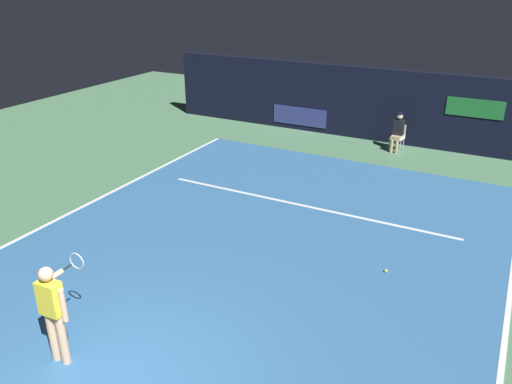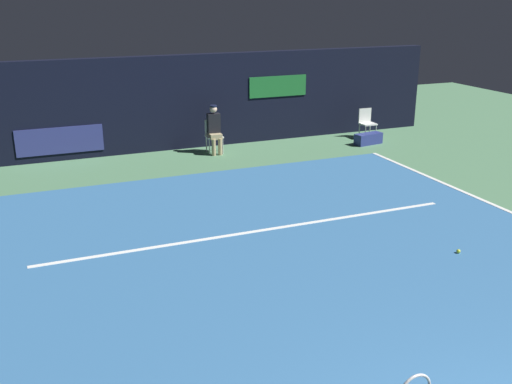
% 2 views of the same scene
% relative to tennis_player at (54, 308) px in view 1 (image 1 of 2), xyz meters
% --- Properties ---
extents(ground_plane, '(32.25, 32.25, 0.00)m').
position_rel_tennis_player_xyz_m(ground_plane, '(1.11, 5.01, -0.99)').
color(ground_plane, '#4C7A56').
extents(court_surface, '(10.31, 12.18, 0.01)m').
position_rel_tennis_player_xyz_m(court_surface, '(1.11, 5.01, -0.98)').
color(court_surface, '#336699').
rests_on(court_surface, ground).
extents(line_sideline_left, '(0.10, 12.18, 0.01)m').
position_rel_tennis_player_xyz_m(line_sideline_left, '(6.21, 5.01, -0.97)').
color(line_sideline_left, white).
rests_on(line_sideline_left, court_surface).
extents(line_sideline_right, '(0.10, 12.18, 0.01)m').
position_rel_tennis_player_xyz_m(line_sideline_right, '(-4.00, 5.01, -0.97)').
color(line_sideline_right, white).
rests_on(line_sideline_right, court_surface).
extents(line_service, '(8.04, 0.10, 0.01)m').
position_rel_tennis_player_xyz_m(line_service, '(1.11, 7.14, -0.97)').
color(line_service, white).
rests_on(line_service, court_surface).
extents(back_wall, '(16.57, 0.33, 2.60)m').
position_rel_tennis_player_xyz_m(back_wall, '(1.10, 13.75, 0.31)').
color(back_wall, black).
rests_on(back_wall, ground).
extents(tennis_player, '(0.66, 0.93, 1.73)m').
position_rel_tennis_player_xyz_m(tennis_player, '(0.00, 0.00, 0.00)').
color(tennis_player, '#DBAD89').
rests_on(tennis_player, ground).
extents(line_judge_on_chair, '(0.47, 0.55, 1.32)m').
position_rel_tennis_player_xyz_m(line_judge_on_chair, '(2.18, 12.82, -0.30)').
color(line_judge_on_chair, white).
rests_on(line_judge_on_chair, ground).
extents(tennis_ball, '(0.07, 0.07, 0.07)m').
position_rel_tennis_player_xyz_m(tennis_ball, '(3.90, 4.95, -0.94)').
color(tennis_ball, '#CCE033').
rests_on(tennis_ball, court_surface).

